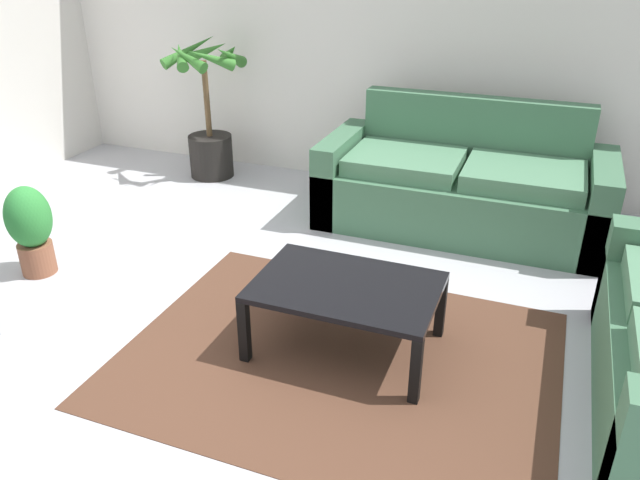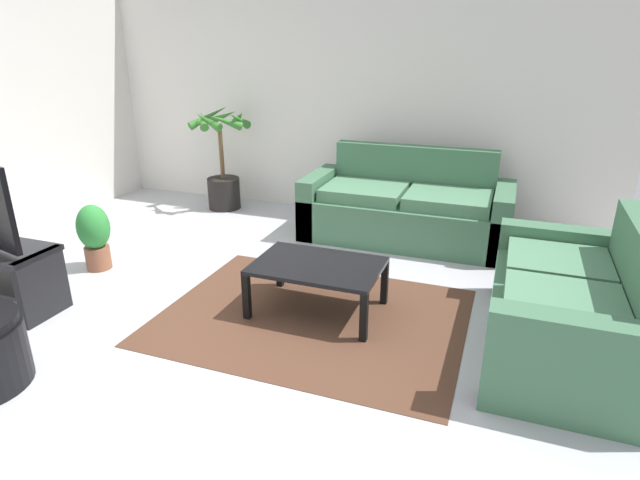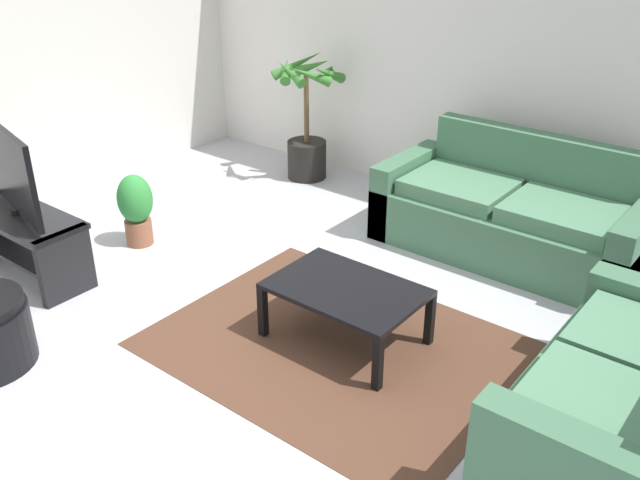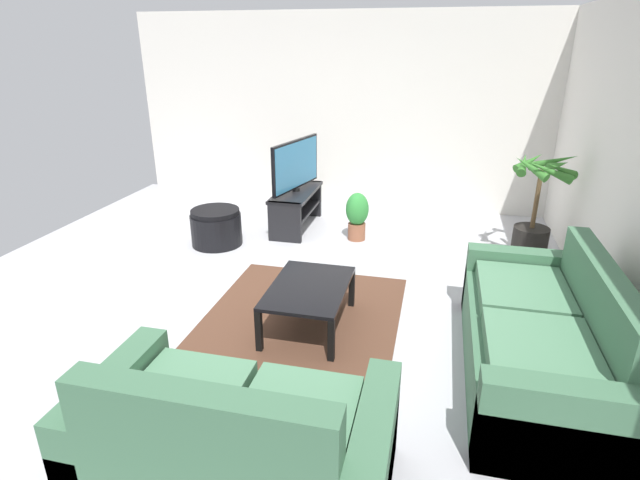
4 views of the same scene
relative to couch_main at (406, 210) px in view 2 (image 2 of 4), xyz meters
The scene contains 8 objects.
ground_plane 2.46m from the couch_main, 110.79° to the right, with size 6.60×6.60×0.00m, color #B2B2B7.
wall_back 1.54m from the couch_main, 140.44° to the left, with size 6.00×0.06×2.70m, color silver.
couch_main is the anchor object (origin of this frame).
couch_loveseat 2.23m from the couch_main, 50.64° to the right, with size 0.90×1.63×0.90m.
coffee_table 1.80m from the couch_main, 99.53° to the right, with size 0.94×0.63×0.39m.
area_rug 1.92m from the couch_main, 99.03° to the right, with size 2.20×1.70×0.01m, color #513323.
potted_palm 2.30m from the couch_main, behind, with size 0.77×0.72×1.22m.
potted_plant_small 2.97m from the couch_main, 144.63° to the right, with size 0.28×0.28×0.60m.
Camera 2 is at (1.81, -2.77, 1.92)m, focal length 29.28 mm.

